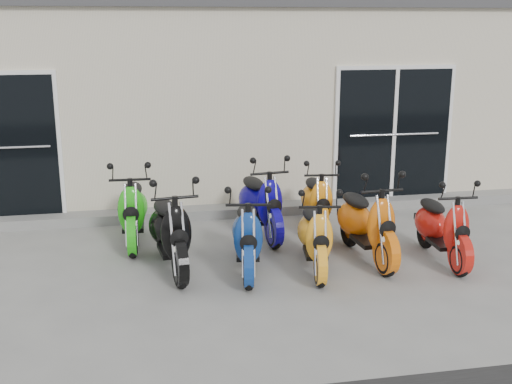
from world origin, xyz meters
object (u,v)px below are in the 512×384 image
scooter_front_orange_a (315,226)px  scooter_back_blue (261,194)px  scooter_front_black (170,221)px  scooter_back_yellow (317,193)px  scooter_front_red (443,218)px  scooter_back_green (132,200)px  scooter_front_blue (248,226)px  scooter_front_orange_b (367,213)px

scooter_front_orange_a → scooter_back_blue: scooter_back_blue is taller
scooter_front_black → scooter_back_yellow: (2.20, 1.16, -0.07)m
scooter_front_red → scooter_back_yellow: 1.93m
scooter_front_red → scooter_back_green: 4.13m
scooter_back_yellow → scooter_front_black: bearing=-145.1°
scooter_front_blue → scooter_back_green: size_ratio=0.96×
scooter_front_blue → scooter_front_red: (2.51, -0.09, -0.02)m
scooter_front_black → scooter_front_orange_b: 2.49m
scooter_front_red → scooter_back_green: scooter_back_green is taller
scooter_back_green → scooter_back_blue: (1.80, -0.01, 0.01)m
scooter_front_black → scooter_back_yellow: 2.49m
scooter_back_green → scooter_front_blue: bearing=-42.1°
scooter_front_red → scooter_back_blue: scooter_back_blue is taller
scooter_front_blue → scooter_front_orange_a: bearing=1.6°
scooter_front_blue → scooter_front_orange_b: scooter_front_orange_b is taller
scooter_back_blue → scooter_front_orange_b: bearing=-52.8°
scooter_back_green → scooter_front_black: bearing=-65.6°
scooter_front_orange_b → scooter_front_blue: bearing=-179.6°
scooter_back_yellow → scooter_back_blue: bearing=-167.9°
scooter_front_blue → scooter_back_yellow: bearing=56.4°
scooter_front_orange_a → scooter_back_green: scooter_back_green is taller
scooter_front_orange_a → scooter_back_yellow: bearing=81.9°
scooter_back_yellow → scooter_front_blue: bearing=-125.5°
scooter_front_orange_a → scooter_front_black: bearing=177.7°
scooter_front_orange_b → scooter_front_red: (0.94, -0.22, -0.05)m
scooter_front_red → scooter_back_green: size_ratio=0.93×
scooter_front_orange_b → scooter_back_yellow: bearing=98.9°
scooter_front_orange_a → scooter_front_orange_b: 0.78m
scooter_front_red → scooter_back_yellow: (-1.23, 1.49, -0.01)m
scooter_front_black → scooter_front_orange_b: size_ratio=1.01×
scooter_front_blue → scooter_back_green: bearing=144.8°
scooter_front_blue → scooter_front_orange_b: (1.57, 0.12, 0.04)m
scooter_front_black → scooter_front_orange_a: (1.74, -0.34, -0.07)m
scooter_front_blue → scooter_front_orange_a: size_ratio=1.05×
scooter_front_blue → scooter_back_blue: size_ratio=0.95×
scooter_front_orange_a → scooter_front_orange_b: scooter_front_orange_b is taller
scooter_front_red → scooter_back_green: bearing=161.8°
scooter_front_black → scooter_front_red: bearing=-12.1°
scooter_front_orange_a → scooter_back_green: size_ratio=0.91×
scooter_front_black → scooter_back_green: bearing=105.8°
scooter_front_red → scooter_back_blue: bearing=147.8°
scooter_back_green → scooter_back_yellow: scooter_back_green is taller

